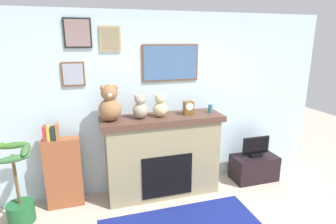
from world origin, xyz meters
name	(u,v)px	position (x,y,z in m)	size (l,w,h in m)	color
back_wall	(162,102)	(0.00, 2.00, 1.31)	(5.20, 0.15, 2.60)	silver
fireplace	(162,155)	(-0.09, 1.69, 0.60)	(1.71, 0.56, 1.18)	gray
bookshelf	(63,171)	(-1.45, 1.74, 0.52)	(0.47, 0.16, 1.19)	brown
potted_plant	(18,194)	(-1.97, 1.53, 0.38)	(0.51, 0.48, 1.02)	#1E592D
tv_stand	(254,167)	(1.44, 1.64, 0.20)	(0.71, 0.40, 0.40)	black
television	(256,147)	(1.44, 1.64, 0.55)	(0.46, 0.14, 0.32)	black
candle_jar	(210,108)	(0.64, 1.67, 1.24)	(0.06, 0.06, 0.12)	teal
mantel_clock	(188,108)	(0.30, 1.67, 1.28)	(0.14, 0.10, 0.19)	brown
teddy_bear_brown	(110,105)	(-0.80, 1.67, 1.40)	(0.30, 0.30, 0.48)	olive
teddy_bear_cream	(140,107)	(-0.40, 1.67, 1.33)	(0.21, 0.21, 0.34)	gray
teddy_bear_tan	(160,106)	(-0.12, 1.67, 1.33)	(0.20, 0.20, 0.33)	tan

